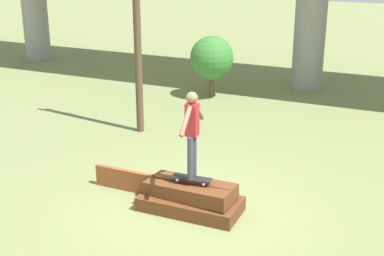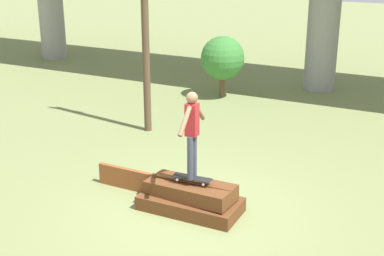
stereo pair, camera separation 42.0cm
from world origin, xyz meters
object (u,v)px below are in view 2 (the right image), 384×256
at_px(skateboard, 192,178).
at_px(skater, 192,129).
at_px(utility_pole, 145,4).
at_px(tree_behind_left, 223,58).

distance_m(skateboard, skater, 1.02).
xyz_separation_m(skater, utility_pole, (-3.23, 3.69, 1.79)).
height_order(skateboard, utility_pole, utility_pole).
bearing_deg(utility_pole, tree_behind_left, 82.64).
xyz_separation_m(utility_pole, tree_behind_left, (0.52, 4.01, -2.16)).
distance_m(skateboard, tree_behind_left, 8.19).
bearing_deg(skateboard, utility_pole, 131.25).
relative_size(skater, tree_behind_left, 0.82).
distance_m(skater, utility_pole, 5.22).
xyz_separation_m(skateboard, skater, (0.00, 0.00, 1.02)).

